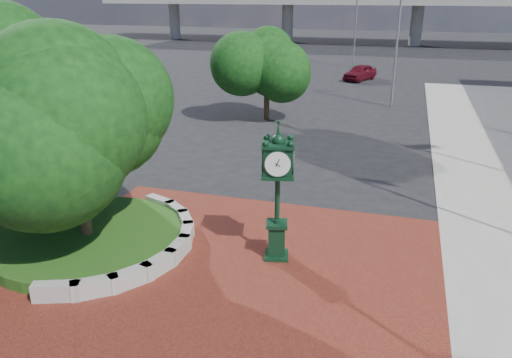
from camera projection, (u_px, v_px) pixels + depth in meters
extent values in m
plane|color=black|center=(234.00, 267.00, 14.91)|extent=(200.00, 200.00, 0.00)
cube|color=maroon|center=(222.00, 284.00, 14.01)|extent=(12.00, 12.00, 0.04)
cube|color=#9E9B93|center=(57.00, 292.00, 13.18)|extent=(1.29, 0.76, 0.54)
cube|color=#9E9B93|center=(95.00, 288.00, 13.37)|extent=(1.20, 1.04, 0.54)
cube|color=#9E9B93|center=(131.00, 278.00, 13.81)|extent=(1.00, 1.22, 0.54)
cube|color=#9E9B93|center=(159.00, 265.00, 14.48)|extent=(0.71, 1.30, 0.54)
cube|color=#9E9B93|center=(178.00, 250.00, 15.30)|extent=(0.35, 1.25, 0.54)
cube|color=#9E9B93|center=(187.00, 236.00, 16.21)|extent=(0.71, 1.30, 0.54)
cube|color=#9E9B93|center=(186.00, 223.00, 17.10)|extent=(1.00, 1.22, 0.54)
cube|color=#9E9B93|center=(176.00, 213.00, 17.92)|extent=(1.20, 1.04, 0.54)
cube|color=#9E9B93|center=(161.00, 205.00, 18.57)|extent=(1.29, 0.76, 0.54)
cylinder|color=#204313|center=(88.00, 238.00, 16.19)|extent=(6.10, 6.10, 0.40)
cube|color=#9E9B93|center=(385.00, 0.00, 75.37)|extent=(90.00, 12.00, 1.20)
cylinder|color=#9E9B93|center=(175.00, 21.00, 86.02)|extent=(1.80, 1.80, 6.00)
cylinder|color=#9E9B93|center=(287.00, 23.00, 80.64)|extent=(1.80, 1.80, 6.00)
cylinder|color=#9E9B93|center=(416.00, 25.00, 75.25)|extent=(1.80, 1.80, 6.00)
cylinder|color=#38281C|center=(85.00, 214.00, 15.88)|extent=(0.36, 0.36, 2.17)
sphere|color=#0D3312|center=(74.00, 133.00, 14.95)|extent=(5.20, 5.20, 5.20)
cylinder|color=#38281C|center=(267.00, 105.00, 31.79)|extent=(0.36, 0.36, 1.92)
sphere|color=#0D3312|center=(267.00, 68.00, 30.98)|extent=(4.40, 4.40, 4.40)
cube|color=black|center=(276.00, 256.00, 15.40)|extent=(0.87, 0.87, 0.14)
cube|color=black|center=(277.00, 239.00, 15.20)|extent=(0.60, 0.60, 0.99)
cube|color=black|center=(277.00, 224.00, 15.02)|extent=(0.76, 0.76, 0.11)
cylinder|color=black|center=(277.00, 199.00, 14.73)|extent=(0.15, 0.15, 1.54)
cube|color=black|center=(278.00, 159.00, 14.29)|extent=(0.98, 0.98, 0.81)
cylinder|color=white|center=(278.00, 164.00, 13.90)|extent=(0.72, 0.22, 0.72)
cylinder|color=white|center=(278.00, 155.00, 14.69)|extent=(0.72, 0.22, 0.72)
cylinder|color=white|center=(263.00, 159.00, 14.32)|extent=(0.22, 0.72, 0.72)
cylinder|color=white|center=(293.00, 160.00, 14.27)|extent=(0.22, 0.72, 0.72)
sphere|color=black|center=(278.00, 140.00, 14.10)|extent=(0.40, 0.40, 0.40)
cone|color=black|center=(278.00, 130.00, 13.99)|extent=(0.16, 0.16, 0.45)
imported|color=#5D0D1B|center=(360.00, 72.00, 46.08)|extent=(3.14, 4.49, 1.42)
cylinder|color=slate|center=(397.00, 45.00, 34.00)|extent=(0.15, 0.15, 8.60)
cylinder|color=slate|center=(356.00, 25.00, 52.42)|extent=(0.16, 0.16, 8.81)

